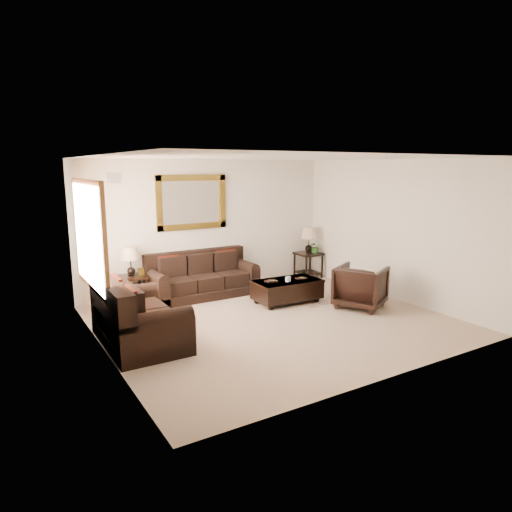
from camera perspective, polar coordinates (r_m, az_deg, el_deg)
room at (r=7.44m, az=2.33°, el=1.76°), size 5.51×5.01×2.71m
window at (r=7.23m, az=-20.04°, el=2.43°), size 0.07×1.96×1.66m
mirror at (r=9.37m, az=-8.01°, el=6.67°), size 1.50×0.06×1.10m
air_vent at (r=8.87m, az=-17.31°, el=9.27°), size 0.25×0.02×0.18m
sofa at (r=9.26m, az=-6.80°, el=-2.97°), size 2.15×0.93×0.88m
loveseat at (r=6.93m, az=-14.82°, el=-7.75°), size 1.03×1.73×0.97m
end_table_left at (r=8.84m, az=-15.36°, el=-1.33°), size 0.50×0.50×1.10m
end_table_right at (r=10.67m, az=6.60°, el=1.40°), size 0.54×0.54×1.18m
coffee_table at (r=8.74m, az=3.91°, el=-4.08°), size 1.31×0.74×0.54m
armchair at (r=8.61m, az=12.96°, el=-3.50°), size 1.08×1.10×0.86m
potted_plant at (r=10.68m, az=7.41°, el=1.00°), size 0.36×0.37×0.23m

